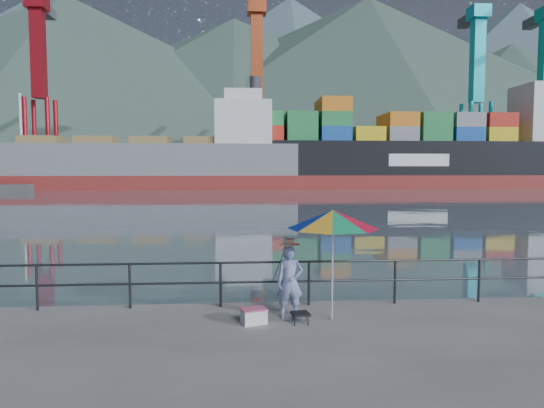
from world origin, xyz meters
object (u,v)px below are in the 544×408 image
(beach_umbrella, at_px, (333,219))
(cooler_bag, at_px, (254,317))
(fisherman, at_px, (290,282))
(container_ship, at_px, (418,153))
(bulk_carrier, at_px, (162,162))

(beach_umbrella, height_order, cooler_bag, beach_umbrella)
(fisherman, relative_size, container_ship, 0.02)
(beach_umbrella, distance_m, container_ship, 78.12)
(bulk_carrier, bearing_deg, cooler_bag, -79.76)
(beach_umbrella, xyz_separation_m, bulk_carrier, (-14.35, 70.35, 2.11))
(cooler_bag, height_order, container_ship, container_ship)
(cooler_bag, xyz_separation_m, bulk_carrier, (-12.73, 70.48, 4.05))
(fisherman, bearing_deg, bulk_carrier, 102.26)
(container_ship, bearing_deg, cooler_bag, -112.90)
(cooler_bag, xyz_separation_m, container_ship, (30.64, 72.56, 5.69))
(cooler_bag, bearing_deg, container_ship, 49.06)
(fisherman, height_order, container_ship, container_ship)
(cooler_bag, bearing_deg, bulk_carrier, 82.19)
(beach_umbrella, relative_size, bulk_carrier, 0.05)
(bulk_carrier, bearing_deg, beach_umbrella, -78.47)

